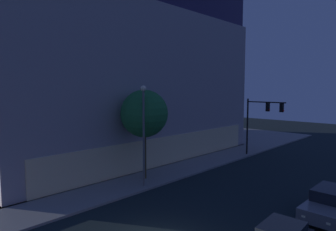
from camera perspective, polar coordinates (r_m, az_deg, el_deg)
The scene contains 5 objects.
modern_building at distance 39.00m, azimuth -15.68°, elevation 7.72°, with size 29.15×29.13×18.58m.
traffic_light_far_corner at distance 32.57m, azimuth 17.62°, elevation 0.02°, with size 0.47×4.36×6.14m.
street_lamp_sidewalk at distance 21.48m, azimuth -4.75°, elevation -1.42°, with size 0.44×0.44×7.43m.
sidewalk_tree at distance 23.29m, azimuth -4.62°, elevation 0.35°, with size 3.77×3.77×7.13m.
car_grey at distance 19.66m, azimuth 29.09°, elevation -14.68°, with size 4.82×2.30×1.66m.
Camera 1 is at (-8.60, -9.24, 7.29)m, focal length 31.41 mm.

